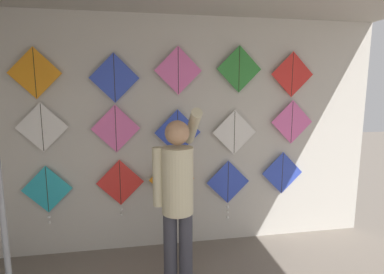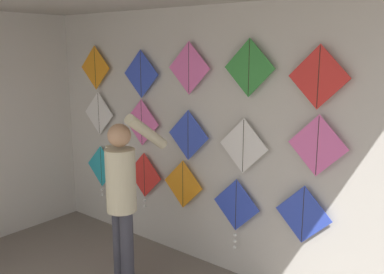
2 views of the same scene
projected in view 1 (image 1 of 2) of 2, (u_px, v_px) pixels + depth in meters
The scene contains 17 objects.
back_panel at pixel (174, 135), 3.65m from camera, with size 5.14×0.06×2.80m, color beige.
shopkeeper at pixel (177, 192), 2.76m from camera, with size 0.45×0.59×1.79m.
kite_0 at pixel (47, 191), 3.41m from camera, with size 0.55×0.04×0.69m.
kite_1 at pixel (120, 185), 3.54m from camera, with size 0.55×0.04×0.69m.
kite_2 at pixel (172, 179), 3.64m from camera, with size 0.55×0.01×0.55m.
kite_3 at pixel (228, 185), 3.77m from camera, with size 0.55×0.04×0.76m.
kite_4 at pixel (282, 173), 3.88m from camera, with size 0.55×0.01×0.55m.
kite_5 at pixel (42, 127), 3.29m from camera, with size 0.55×0.01×0.55m.
kite_6 at pixel (116, 129), 3.43m from camera, with size 0.55×0.01×0.55m.
kite_7 at pixel (178, 132), 3.56m from camera, with size 0.55×0.01×0.55m.
kite_8 at pixel (234, 132), 3.68m from camera, with size 0.55×0.01×0.55m.
kite_9 at pixel (292, 122), 3.79m from camera, with size 0.55×0.01×0.55m.
kite_10 at pixel (35, 73), 3.19m from camera, with size 0.55×0.01×0.55m.
kite_11 at pixel (114, 78), 3.34m from camera, with size 0.55×0.01×0.55m.
kite_12 at pixel (178, 71), 3.45m from camera, with size 0.55×0.01×0.55m.
kite_13 at pixel (239, 69), 3.57m from camera, with size 0.55×0.01×0.55m.
kite_14 at pixel (292, 74), 3.69m from camera, with size 0.55×0.01×0.55m.
Camera 1 is at (-0.40, -0.08, 1.95)m, focal length 28.00 mm.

